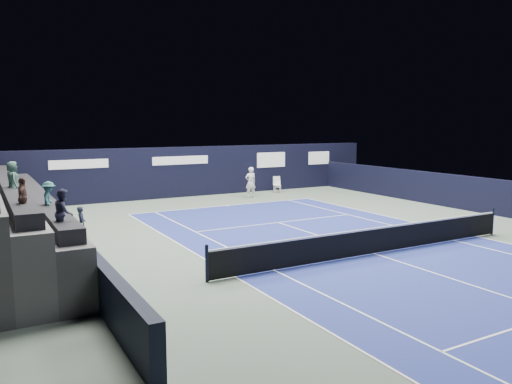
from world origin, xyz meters
TOP-DOWN VIEW (x-y plane):
  - ground at (0.00, 2.00)m, footprint 48.00×48.00m
  - court_surface at (0.00, 0.00)m, footprint 10.97×23.77m
  - enclosure_wall_right at (10.50, 6.00)m, footprint 0.30×22.00m
  - folding_chair_back_a at (5.41, 15.30)m, footprint 0.60×0.62m
  - folding_chair_back_b at (5.40, 15.15)m, footprint 0.48×0.47m
  - line_judge_chair at (-8.90, 5.89)m, footprint 0.46×0.45m
  - line_judge at (-8.55, 7.25)m, footprint 0.35×0.50m
  - court_markings at (0.00, 0.00)m, footprint 11.03×23.83m
  - tennis_net at (0.00, 0.00)m, footprint 12.90×0.10m
  - back_sponsor_wall at (0.01, 16.50)m, footprint 26.00×0.63m
  - side_barrier_left at (-9.50, 5.97)m, footprint 0.33×22.00m
  - tennis_player at (2.74, 14.06)m, footprint 0.72×0.86m

SIDE VIEW (x-z plane):
  - ground at x=0.00m, z-range 0.00..0.00m
  - court_surface at x=0.00m, z-range 0.00..0.01m
  - court_markings at x=0.00m, z-range 0.01..0.01m
  - folding_chair_back_b at x=5.40m, z-range 0.06..0.88m
  - tennis_net at x=0.00m, z-range -0.04..1.06m
  - line_judge_chair at x=-8.90m, z-range 0.06..0.97m
  - side_barrier_left at x=-9.50m, z-range 0.00..1.20m
  - line_judge at x=-8.55m, z-range 0.00..1.33m
  - folding_chair_back_a at x=5.41m, z-range 0.18..1.24m
  - enclosure_wall_right at x=10.50m, z-range 0.00..1.80m
  - tennis_player at x=2.74m, z-range 0.00..1.89m
  - back_sponsor_wall at x=0.01m, z-range 0.00..3.10m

